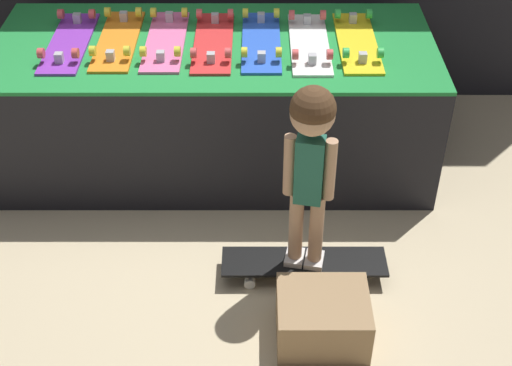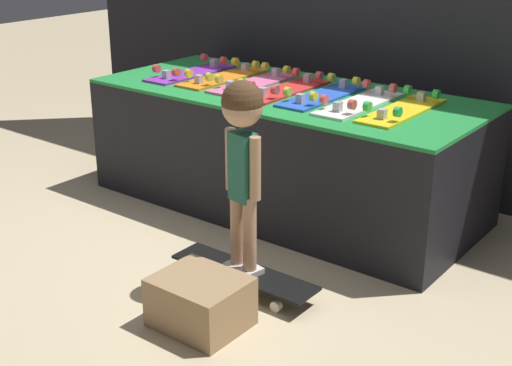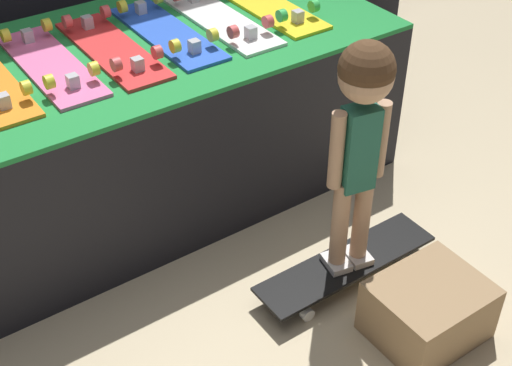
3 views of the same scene
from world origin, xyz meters
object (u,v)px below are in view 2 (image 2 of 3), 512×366
object	(u,v)px
skateboard_yellow_on_rack	(402,109)
skateboard_purple_on_rack	(191,72)
skateboard_orange_on_rack	(223,76)
skateboard_blue_on_rack	(323,95)
skateboard_red_on_rack	(286,88)
storage_box	(201,302)
skateboard_pink_on_rack	(254,82)
skateboard_white_on_rack	(359,102)
child	(243,142)
skateboard_on_floor	(244,274)

from	to	relation	value
skateboard_yellow_on_rack	skateboard_purple_on_rack	bearing A→B (deg)	-179.90
skateboard_orange_on_rack	skateboard_blue_on_rack	size ratio (longest dim) A/B	1.00
skateboard_red_on_rack	storage_box	distance (m)	1.58
skateboard_pink_on_rack	skateboard_white_on_rack	distance (m)	0.76
skateboard_orange_on_rack	child	xyz separation A→B (m)	(0.96, -1.00, 0.01)
skateboard_purple_on_rack	skateboard_orange_on_rack	xyz separation A→B (m)	(0.25, 0.02, 0.00)
skateboard_yellow_on_rack	child	world-z (taller)	child
skateboard_orange_on_rack	skateboard_white_on_rack	size ratio (longest dim) A/B	1.00
skateboard_pink_on_rack	skateboard_red_on_rack	distance (m)	0.25
skateboard_orange_on_rack	skateboard_red_on_rack	world-z (taller)	same
skateboard_purple_on_rack	skateboard_yellow_on_rack	world-z (taller)	same
skateboard_purple_on_rack	storage_box	world-z (taller)	skateboard_purple_on_rack
skateboard_red_on_rack	child	bearing A→B (deg)	-65.15
skateboard_on_floor	storage_box	distance (m)	0.38
skateboard_purple_on_rack	skateboard_orange_on_rack	size ratio (longest dim) A/B	1.00
skateboard_purple_on_rack	skateboard_orange_on_rack	world-z (taller)	same
skateboard_blue_on_rack	skateboard_on_floor	distance (m)	1.21
skateboard_blue_on_rack	skateboard_white_on_rack	world-z (taller)	same
skateboard_purple_on_rack	skateboard_red_on_rack	distance (m)	0.76
skateboard_orange_on_rack	skateboard_red_on_rack	xyz separation A→B (m)	(0.51, -0.02, 0.00)
skateboard_pink_on_rack	skateboard_white_on_rack	world-z (taller)	same
skateboard_blue_on_rack	skateboard_pink_on_rack	bearing A→B (deg)	179.06
skateboard_pink_on_rack	skateboard_on_floor	bearing A→B (deg)	-54.63
skateboard_on_floor	storage_box	size ratio (longest dim) A/B	1.99
skateboard_orange_on_rack	skateboard_pink_on_rack	bearing A→B (deg)	-1.24
skateboard_purple_on_rack	skateboard_blue_on_rack	size ratio (longest dim) A/B	1.00
skateboard_orange_on_rack	skateboard_blue_on_rack	xyz separation A→B (m)	(0.76, -0.01, 0.00)
skateboard_purple_on_rack	skateboard_blue_on_rack	distance (m)	1.01
skateboard_red_on_rack	skateboard_white_on_rack	xyz separation A→B (m)	(0.51, -0.02, 0.00)
skateboard_red_on_rack	skateboard_on_floor	size ratio (longest dim) A/B	0.88
skateboard_yellow_on_rack	skateboard_pink_on_rack	bearing A→B (deg)	179.12
skateboard_on_floor	skateboard_pink_on_rack	bearing A→B (deg)	125.37
skateboard_white_on_rack	skateboard_orange_on_rack	bearing A→B (deg)	177.93
skateboard_purple_on_rack	storage_box	xyz separation A→B (m)	(1.27, -1.35, -0.63)
skateboard_red_on_rack	skateboard_blue_on_rack	world-z (taller)	same
skateboard_orange_on_rack	skateboard_on_floor	distance (m)	1.54
skateboard_blue_on_rack	child	bearing A→B (deg)	-78.48
skateboard_orange_on_rack	skateboard_blue_on_rack	world-z (taller)	same
skateboard_pink_on_rack	skateboard_blue_on_rack	world-z (taller)	same
skateboard_orange_on_rack	skateboard_yellow_on_rack	bearing A→B (deg)	-0.95
skateboard_pink_on_rack	skateboard_blue_on_rack	distance (m)	0.51
child	skateboard_yellow_on_rack	bearing A→B (deg)	84.02
skateboard_blue_on_rack	child	world-z (taller)	child
skateboard_purple_on_rack	skateboard_white_on_rack	bearing A→B (deg)	-0.59
skateboard_pink_on_rack	skateboard_yellow_on_rack	xyz separation A→B (m)	(1.01, -0.02, 0.00)
skateboard_white_on_rack	skateboard_pink_on_rack	bearing A→B (deg)	177.66
child	skateboard_purple_on_rack	bearing A→B (deg)	152.39
skateboard_purple_on_rack	skateboard_yellow_on_rack	distance (m)	1.52
skateboard_purple_on_rack	storage_box	size ratio (longest dim) A/B	1.76
skateboard_pink_on_rack	skateboard_red_on_rack	bearing A→B (deg)	-3.54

